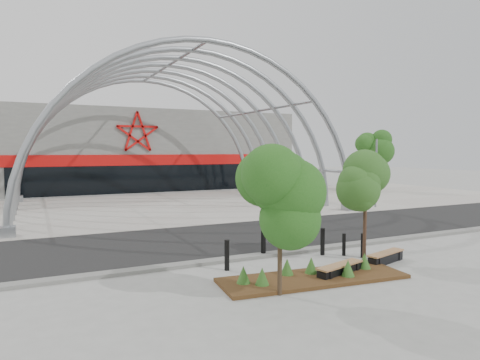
{
  "coord_description": "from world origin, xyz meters",
  "views": [
    {
      "loc": [
        -8.76,
        -14.14,
        4.0
      ],
      "look_at": [
        0.0,
        4.0,
        2.6
      ],
      "focal_mm": 32.0,
      "sensor_mm": 36.0,
      "label": 1
    }
  ],
  "objects_px": {
    "bench_1": "(386,258)",
    "bollard_2": "(323,242)",
    "signal_pole": "(376,172)",
    "street_tree_0": "(280,191)",
    "bench_0": "(340,270)",
    "street_tree_1": "(366,186)"
  },
  "relations": [
    {
      "from": "bench_1",
      "to": "bollard_2",
      "type": "xyz_separation_m",
      "value": [
        -1.32,
        1.93,
        0.33
      ]
    },
    {
      "from": "signal_pole",
      "to": "bollard_2",
      "type": "relative_size",
      "value": 4.61
    },
    {
      "from": "street_tree_0",
      "to": "bench_1",
      "type": "xyz_separation_m",
      "value": [
        5.16,
        1.27,
        -2.7
      ]
    },
    {
      "from": "bench_0",
      "to": "bench_1",
      "type": "relative_size",
      "value": 1.04
    },
    {
      "from": "street_tree_0",
      "to": "signal_pole",
      "type": "bearing_deg",
      "value": 39.39
    },
    {
      "from": "street_tree_1",
      "to": "bench_1",
      "type": "xyz_separation_m",
      "value": [
        0.47,
        -0.58,
        -2.53
      ]
    },
    {
      "from": "street_tree_1",
      "to": "bollard_2",
      "type": "xyz_separation_m",
      "value": [
        -0.86,
        1.34,
        -2.2
      ]
    },
    {
      "from": "signal_pole",
      "to": "bench_0",
      "type": "relative_size",
      "value": 2.42
    },
    {
      "from": "street_tree_0",
      "to": "street_tree_1",
      "type": "relative_size",
      "value": 1.06
    },
    {
      "from": "signal_pole",
      "to": "street_tree_1",
      "type": "height_order",
      "value": "signal_pole"
    },
    {
      "from": "street_tree_1",
      "to": "bench_0",
      "type": "distance_m",
      "value": 3.48
    },
    {
      "from": "street_tree_1",
      "to": "bench_0",
      "type": "relative_size",
      "value": 1.92
    },
    {
      "from": "signal_pole",
      "to": "bench_1",
      "type": "distance_m",
      "value": 15.54
    },
    {
      "from": "bench_1",
      "to": "bollard_2",
      "type": "distance_m",
      "value": 2.36
    },
    {
      "from": "bench_1",
      "to": "street_tree_1",
      "type": "bearing_deg",
      "value": 128.56
    },
    {
      "from": "signal_pole",
      "to": "street_tree_1",
      "type": "relative_size",
      "value": 1.26
    },
    {
      "from": "street_tree_1",
      "to": "bench_1",
      "type": "relative_size",
      "value": 2.0
    },
    {
      "from": "street_tree_1",
      "to": "bench_1",
      "type": "bearing_deg",
      "value": -51.44
    },
    {
      "from": "street_tree_0",
      "to": "bench_1",
      "type": "relative_size",
      "value": 2.12
    },
    {
      "from": "street_tree_0",
      "to": "bench_1",
      "type": "distance_m",
      "value": 5.96
    },
    {
      "from": "bench_0",
      "to": "bench_1",
      "type": "height_order",
      "value": "bench_0"
    },
    {
      "from": "signal_pole",
      "to": "street_tree_1",
      "type": "distance_m",
      "value": 15.26
    }
  ]
}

